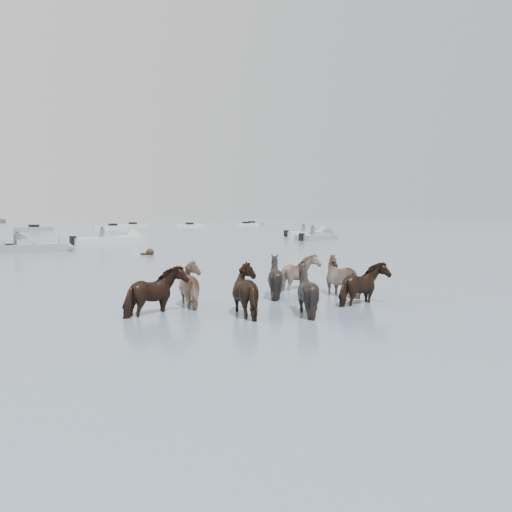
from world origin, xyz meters
TOP-DOWN VIEW (x-y plane):
  - ground at (0.00, 0.00)m, footprint 400.00×400.00m
  - pony_herd at (-0.95, 1.15)m, footprint 7.15×4.66m
  - swimming_pony at (2.21, 18.23)m, footprint 0.72×0.44m
  - motorboat_a at (-4.12, 24.23)m, footprint 5.12×3.27m
  - motorboat_b at (-2.41, 23.93)m, footprint 5.35×2.40m
  - motorboat_c at (4.54, 31.32)m, footprint 6.67×3.96m
  - motorboat_d at (20.87, 26.79)m, footprint 4.80×2.79m
  - motorboat_e at (25.49, 33.98)m, footprint 6.08×2.15m

SIDE VIEW (x-z plane):
  - ground at x=0.00m, z-range 0.00..0.00m
  - swimming_pony at x=2.21m, z-range -0.12..0.32m
  - motorboat_c at x=4.54m, z-range -0.74..1.18m
  - motorboat_e at x=25.49m, z-range -0.74..1.18m
  - motorboat_b at x=-2.41m, z-range -0.73..1.19m
  - motorboat_a at x=-4.12m, z-range -0.73..1.19m
  - motorboat_d at x=20.87m, z-range -0.73..1.19m
  - pony_herd at x=-0.95m, z-range -0.29..1.09m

